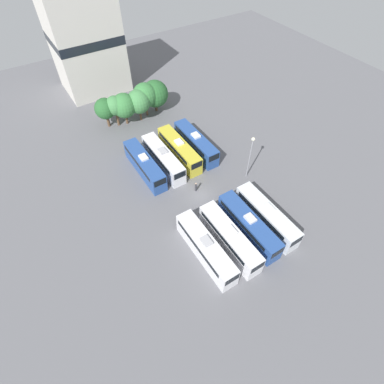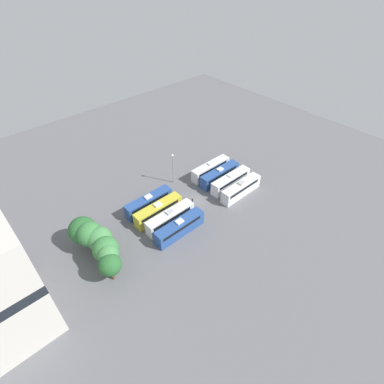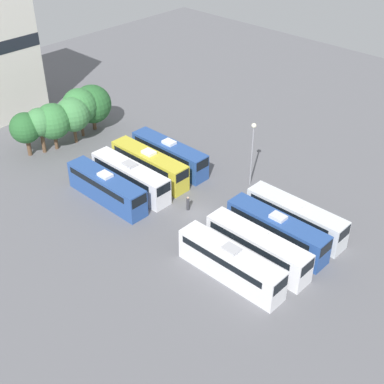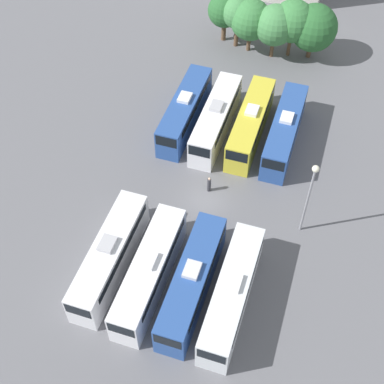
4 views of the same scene
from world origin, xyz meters
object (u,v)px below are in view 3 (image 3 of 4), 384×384
Objects in this scene: bus_4 at (106,187)px; bus_0 at (230,263)px; tree_0 at (25,128)px; tree_2 at (53,121)px; bus_3 at (295,216)px; bus_7 at (169,154)px; light_pole at (253,144)px; tree_4 at (80,106)px; bus_1 at (257,247)px; bus_5 at (130,176)px; bus_6 at (149,164)px; tree_5 at (92,104)px; tree_3 at (73,114)px; worker_person at (188,204)px; bus_2 at (277,230)px; tree_1 at (40,122)px.

bus_0 is at bearing -90.67° from bus_4.
tree_2 is at bearing -18.32° from tree_0.
bus_0 is 1.00× the size of bus_3.
bus_7 is 1.89× the size of tree_0.
bus_4 is at bearing 144.79° from light_pole.
tree_4 reaches higher than tree_2.
bus_0 and bus_1 have the same top height.
tree_2 is at bearing 91.02° from bus_5.
bus_6 is at bearing -179.77° from bus_7.
tree_0 is (-3.75, 16.25, 2.18)m from bus_5.
tree_5 reaches higher than bus_4.
bus_4 is 15.87m from tree_3.
tree_3 is (-0.86, 14.23, 2.40)m from bus_6.
bus_4 is (-3.45, 19.37, 0.00)m from bus_1.
tree_0 is at bearing 96.06° from bus_1.
worker_person is 0.27× the size of tree_3.
bus_3 is (10.55, -0.28, 0.00)m from bus_0.
bus_3 is at bearing -70.06° from bus_5.
tree_4 is (4.83, 0.49, 0.47)m from tree_2.
tree_5 is at bearing 78.77° from bus_1.
tree_3 is at bearing 87.49° from worker_person.
bus_5 is (-6.88, 18.98, 0.00)m from bus_3.
tree_2 is 4.88m from tree_4.
bus_0 is 1.00× the size of bus_6.
bus_6 is 14.46m from tree_3.
tree_1 is at bearing 99.10° from bus_2.
tree_5 is at bearing 66.43° from bus_5.
bus_2 is at bearing 3.33° from bus_1.
worker_person is 23.38m from tree_2.
bus_2 is at bearing -83.58° from tree_2.
bus_4 is 1.38× the size of light_pole.
bus_2 is 1.74× the size of tree_3.
light_pole is at bearing 31.56° from bus_0.
bus_5 is at bearing -176.04° from bus_7.
tree_3 is at bearing 79.65° from bus_5.
bus_0 is at bearing -107.05° from tree_5.
tree_1 is at bearing 97.19° from bus_5.
tree_5 reaches higher than bus_0.
tree_5 is at bearing 90.29° from bus_7.
tree_4 reaches higher than bus_2.
bus_0 and bus_7 have the same top height.
tree_3 is at bearing -154.87° from tree_4.
bus_6 is (-3.34, 19.45, 0.00)m from bus_3.
tree_5 is (6.97, 35.10, 2.12)m from bus_1.
tree_1 is at bearing 98.83° from worker_person.
bus_2 and bus_6 have the same top height.
tree_1 is at bearing 84.44° from bus_4.
bus_7 is 10.06m from worker_person.
bus_1 is (3.67, -0.41, 0.00)m from bus_0.
bus_0 is at bearing 173.61° from bus_1.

